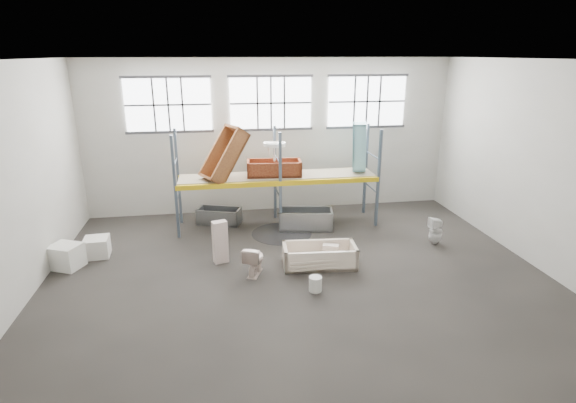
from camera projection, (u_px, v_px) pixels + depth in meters
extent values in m
cube|color=#403B36|center=(298.00, 277.00, 10.92)|extent=(12.00, 10.00, 0.10)
cube|color=silver|center=(300.00, 57.00, 9.32)|extent=(12.00, 10.00, 0.10)
cube|color=#B7B4AA|center=(271.00, 137.00, 14.85)|extent=(12.00, 0.10, 5.00)
cube|color=#A7A59A|center=(375.00, 284.00, 5.39)|extent=(12.00, 0.10, 5.00)
cube|color=#9E9C92|center=(8.00, 188.00, 9.20)|extent=(0.10, 10.00, 5.00)
cube|color=#A4A197|center=(541.00, 166.00, 11.04)|extent=(0.10, 10.00, 5.00)
cube|color=white|center=(168.00, 105.00, 13.92)|extent=(2.60, 0.04, 1.60)
cube|color=white|center=(271.00, 103.00, 14.40)|extent=(2.60, 0.04, 1.60)
cube|color=white|center=(367.00, 101.00, 14.89)|extent=(2.60, 0.04, 1.60)
cube|color=slate|center=(175.00, 188.00, 12.70)|extent=(0.08, 0.08, 3.00)
cube|color=slate|center=(178.00, 177.00, 13.82)|extent=(0.08, 0.08, 3.00)
cube|color=slate|center=(280.00, 183.00, 13.15)|extent=(0.08, 0.08, 3.00)
cube|color=slate|center=(275.00, 173.00, 14.28)|extent=(0.08, 0.08, 3.00)
cube|color=slate|center=(378.00, 179.00, 13.61)|extent=(0.08, 0.08, 3.00)
cube|color=slate|center=(366.00, 169.00, 14.73)|extent=(0.08, 0.08, 3.00)
cube|color=yellow|center=(280.00, 183.00, 13.15)|extent=(6.00, 0.10, 0.14)
cube|color=yellow|center=(275.00, 173.00, 14.28)|extent=(6.00, 0.10, 0.14)
cube|color=gray|center=(278.00, 176.00, 13.69)|extent=(5.90, 1.10, 0.03)
cylinder|color=black|center=(282.00, 233.00, 13.43)|extent=(1.80, 1.80, 0.00)
cube|color=beige|center=(331.00, 252.00, 11.55)|extent=(0.44, 0.32, 0.38)
imported|color=beige|center=(314.00, 255.00, 11.62)|extent=(0.51, 0.51, 0.15)
imported|color=beige|center=(254.00, 260.00, 10.88)|extent=(0.67, 0.84, 0.75)
cube|color=beige|center=(220.00, 242.00, 11.44)|extent=(0.41, 0.33, 1.11)
imported|color=white|center=(436.00, 231.00, 12.61)|extent=(0.37, 0.36, 0.78)
imported|color=white|center=(275.00, 160.00, 13.39)|extent=(0.72, 0.59, 0.58)
cylinder|color=silver|center=(315.00, 284.00, 10.15)|extent=(0.35, 0.35, 0.35)
cube|color=white|center=(66.00, 256.00, 11.23)|extent=(0.89, 0.84, 0.60)
cube|color=silver|center=(97.00, 247.00, 11.88)|extent=(0.66, 0.66, 0.51)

